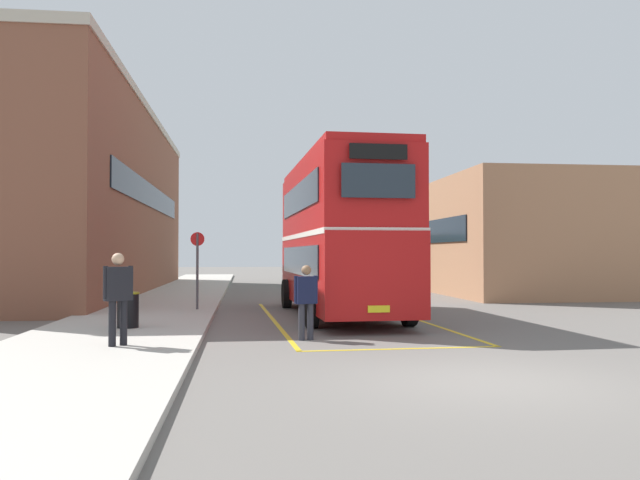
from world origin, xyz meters
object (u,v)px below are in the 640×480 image
Objects in this scene: single_deck_bus at (352,258)px; pedestrian_boarding at (306,297)px; litter_bin at (128,310)px; bus_stop_sign at (197,262)px; double_decker_bus at (339,234)px; pedestrian_waiting_near at (118,291)px.

pedestrian_boarding is (-5.19, -24.35, -0.69)m from single_deck_bus.
bus_stop_sign reaches higher than litter_bin.
litter_bin is at bearing -104.47° from bus_stop_sign.
bus_stop_sign is (-2.84, 6.59, 0.68)m from pedestrian_boarding.
double_decker_bus is 19.39m from single_deck_bus.
pedestrian_waiting_near reaches higher than pedestrian_boarding.
double_decker_bus is at bearing 73.90° from pedestrian_boarding.
litter_bin is at bearing 158.10° from pedestrian_boarding.
pedestrian_waiting_near is (-3.76, -1.41, 0.23)m from pedestrian_boarding.
single_deck_bus is at bearing 67.71° from litter_bin.
double_decker_bus reaches higher than litter_bin.
single_deck_bus is 24.91m from pedestrian_boarding.
single_deck_bus reaches higher than pedestrian_boarding.
bus_stop_sign is (0.92, 8.00, 0.44)m from pedestrian_waiting_near.
litter_bin is (-9.30, -22.70, -1.07)m from single_deck_bus.
pedestrian_boarding reaches higher than litter_bin.
litter_bin is 5.21m from bus_stop_sign.
pedestrian_boarding is 7.21m from bus_stop_sign.
double_decker_bus is 4.04× the size of bus_stop_sign.
double_decker_bus reaches higher than pedestrian_boarding.
litter_bin is at bearing -147.01° from double_decker_bus.
pedestrian_boarding is 0.67× the size of bus_stop_sign.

